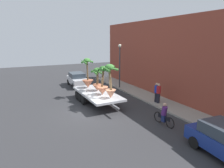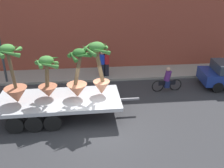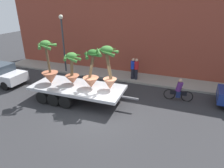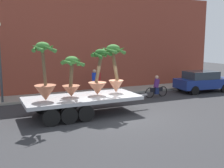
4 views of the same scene
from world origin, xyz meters
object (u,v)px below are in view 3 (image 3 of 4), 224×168
object	(u,v)px
potted_palm_rear	(72,70)
cyclist	(179,91)
trailing_car	(0,73)
potted_palm_middle	(92,74)
potted_palm_front	(49,68)
flatbed_trailer	(75,89)
pedestrian_near_gate	(133,68)
street_lamp	(63,37)
pedestrian_far_left	(136,69)
potted_palm_extra	(108,68)

from	to	relation	value
potted_palm_rear	cyclist	distance (m)	6.98
cyclist	trailing_car	bearing A→B (deg)	-171.60
potted_palm_rear	potted_palm_middle	world-z (taller)	potted_palm_middle
potted_palm_front	trailing_car	distance (m)	5.34
trailing_car	flatbed_trailer	bearing A→B (deg)	-2.65
flatbed_trailer	potted_palm_front	distance (m)	2.07
pedestrian_near_gate	street_lamp	bearing A→B (deg)	-176.93
flatbed_trailer	trailing_car	world-z (taller)	trailing_car
potted_palm_rear	potted_palm_front	bearing A→B (deg)	-163.41
trailing_car	street_lamp	xyz separation A→B (m)	(3.40, 3.93, 2.41)
flatbed_trailer	potted_palm_rear	bearing A→B (deg)	130.01
pedestrian_far_left	flatbed_trailer	bearing A→B (deg)	-122.74
street_lamp	potted_palm_rear	bearing A→B (deg)	-50.98
cyclist	trailing_car	world-z (taller)	trailing_car
pedestrian_far_left	street_lamp	size ratio (longest dim) A/B	0.35
flatbed_trailer	pedestrian_near_gate	xyz separation A→B (m)	(2.66, 4.58, 0.27)
trailing_car	cyclist	bearing A→B (deg)	8.40
trailing_car	pedestrian_near_gate	world-z (taller)	pedestrian_near_gate
potted_palm_front	potted_palm_extra	xyz separation A→B (m)	(3.91, 0.48, 0.34)
cyclist	pedestrian_far_left	world-z (taller)	pedestrian_far_left
flatbed_trailer	pedestrian_far_left	size ratio (longest dim) A/B	4.06
potted_palm_rear	pedestrian_far_left	distance (m)	5.41
potted_palm_rear	pedestrian_near_gate	distance (m)	5.26
flatbed_trailer	pedestrian_far_left	xyz separation A→B (m)	(2.94, 4.57, 0.27)
cyclist	trailing_car	xyz separation A→B (m)	(-13.19, -1.95, 0.16)
pedestrian_near_gate	potted_palm_extra	bearing A→B (deg)	-95.55
potted_palm_rear	potted_palm_front	distance (m)	1.50
pedestrian_far_left	pedestrian_near_gate	bearing A→B (deg)	178.32
trailing_car	pedestrian_near_gate	distance (m)	10.42
potted_palm_middle	potted_palm_front	xyz separation A→B (m)	(-2.87, -0.30, 0.09)
potted_palm_front	cyclist	xyz separation A→B (m)	(8.00, 2.42, -1.33)
potted_palm_middle	cyclist	xyz separation A→B (m)	(5.13, 2.12, -1.24)
trailing_car	potted_palm_rear	bearing A→B (deg)	-0.41
potted_palm_extra	pedestrian_far_left	xyz separation A→B (m)	(0.69, 4.24, -1.30)
potted_palm_middle	trailing_car	world-z (taller)	potted_palm_middle
potted_palm_middle	trailing_car	distance (m)	8.13
potted_palm_middle	potted_palm_rear	bearing A→B (deg)	174.82
street_lamp	cyclist	bearing A→B (deg)	-11.46
potted_palm_rear	cyclist	size ratio (longest dim) A/B	1.14
pedestrian_near_gate	street_lamp	xyz separation A→B (m)	(-6.11, -0.33, 2.19)
potted_palm_rear	trailing_car	distance (m)	6.72
cyclist	street_lamp	size ratio (longest dim) A/B	0.38
potted_palm_extra	cyclist	bearing A→B (deg)	25.37
potted_palm_front	potted_palm_rear	bearing A→B (deg)	16.59
flatbed_trailer	potted_palm_extra	distance (m)	2.76
cyclist	pedestrian_far_left	size ratio (longest dim) A/B	1.08
pedestrian_far_left	potted_palm_middle	bearing A→B (deg)	-111.35
potted_palm_front	potted_palm_extra	world-z (taller)	potted_palm_front
trailing_car	pedestrian_far_left	bearing A→B (deg)	23.47
cyclist	potted_palm_rear	bearing A→B (deg)	-163.10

